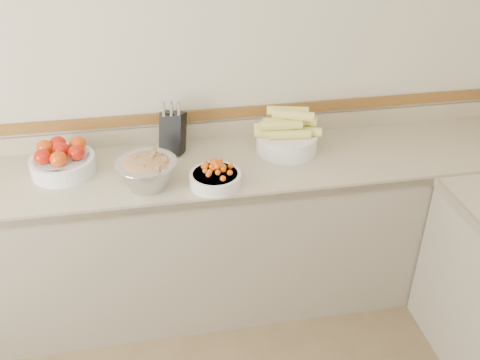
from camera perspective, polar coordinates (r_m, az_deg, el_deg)
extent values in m
plane|color=beige|center=(2.92, -9.25, 11.05)|extent=(4.00, 0.00, 4.00)
cube|color=tan|center=(2.81, -8.24, 0.69)|extent=(4.00, 0.65, 0.04)
cube|color=gray|center=(3.06, -7.60, -6.54)|extent=(4.00, 0.63, 0.86)
cube|color=#88775B|center=(2.54, -7.84, -2.93)|extent=(4.00, 0.02, 0.04)
cube|color=tan|center=(3.05, -8.68, 4.82)|extent=(4.00, 0.02, 0.10)
cube|color=brown|center=(3.00, -8.83, 6.50)|extent=(4.00, 0.02, 0.06)
cube|color=black|center=(2.92, -7.18, 5.03)|extent=(0.17, 0.18, 0.24)
cylinder|color=silver|center=(2.83, -8.13, 7.31)|extent=(0.03, 0.03, 0.06)
cylinder|color=silver|center=(2.83, -7.33, 7.38)|extent=(0.03, 0.03, 0.06)
cylinder|color=silver|center=(2.83, -6.54, 7.45)|extent=(0.03, 0.03, 0.06)
cylinder|color=silver|center=(2.85, -8.15, 7.51)|extent=(0.03, 0.03, 0.06)
cylinder|color=silver|center=(2.85, -7.37, 7.58)|extent=(0.03, 0.03, 0.06)
cylinder|color=silver|center=(2.85, -6.58, 7.65)|extent=(0.03, 0.03, 0.06)
cylinder|color=silver|center=(2.87, -8.18, 7.70)|extent=(0.03, 0.03, 0.06)
cylinder|color=silver|center=(2.88, -7.40, 7.77)|extent=(0.03, 0.03, 0.06)
cylinder|color=silver|center=(2.88, -6.62, 7.84)|extent=(0.03, 0.03, 0.06)
cylinder|color=white|center=(2.87, -18.35, 1.55)|extent=(0.33, 0.33, 0.09)
torus|color=white|center=(2.86, -18.48, 2.20)|extent=(0.33, 0.33, 0.01)
cylinder|color=white|center=(2.86, -18.48, 2.20)|extent=(0.29, 0.29, 0.01)
ellipsoid|color=red|center=(2.81, -20.34, 2.36)|extent=(0.08, 0.08, 0.07)
ellipsoid|color=#D73F07|center=(2.77, -18.79, 2.15)|extent=(0.08, 0.08, 0.07)
ellipsoid|color=red|center=(2.80, -17.05, 2.80)|extent=(0.08, 0.08, 0.07)
ellipsoid|color=#D73F07|center=(2.90, -20.10, 3.29)|extent=(0.08, 0.08, 0.07)
ellipsoid|color=red|center=(2.85, -18.59, 3.10)|extent=(0.08, 0.08, 0.07)
ellipsoid|color=#D73F07|center=(2.88, -16.91, 3.73)|extent=(0.08, 0.08, 0.07)
ellipsoid|color=red|center=(2.92, -18.87, 3.71)|extent=(0.08, 0.08, 0.07)
cylinder|color=white|center=(2.63, -2.65, 0.10)|extent=(0.25, 0.25, 0.07)
torus|color=white|center=(2.62, -2.66, 0.60)|extent=(0.26, 0.26, 0.01)
cylinder|color=white|center=(2.62, -2.66, 0.60)|extent=(0.22, 0.22, 0.01)
sphere|color=#DF4F07|center=(2.56, -3.32, 0.68)|extent=(0.03, 0.03, 0.03)
sphere|color=#DF4F07|center=(2.56, -4.20, 0.53)|extent=(0.03, 0.03, 0.03)
sphere|color=#DF4F07|center=(2.63, -4.37, 1.41)|extent=(0.03, 0.03, 0.03)
sphere|color=#DF4F07|center=(2.56, -4.17, 0.45)|extent=(0.03, 0.03, 0.03)
sphere|color=#DF4F07|center=(2.67, -2.96, 1.98)|extent=(0.03, 0.03, 0.03)
sphere|color=#DF4F07|center=(2.60, -2.73, 1.68)|extent=(0.03, 0.03, 0.03)
sphere|color=#DF4F07|center=(2.58, -2.78, 1.72)|extent=(0.03, 0.03, 0.03)
sphere|color=#DF4F07|center=(2.61, -2.43, 1.71)|extent=(0.03, 0.03, 0.03)
sphere|color=#DF4F07|center=(2.62, -2.96, 1.74)|extent=(0.03, 0.03, 0.03)
sphere|color=#DF4F07|center=(2.56, -2.34, 1.07)|extent=(0.03, 0.03, 0.03)
sphere|color=#DF4F07|center=(2.60, -2.37, 1.63)|extent=(0.03, 0.03, 0.03)
sphere|color=#DF4F07|center=(2.57, -1.32, 0.91)|extent=(0.03, 0.03, 0.03)
sphere|color=#DF4F07|center=(2.57, -2.88, 1.21)|extent=(0.03, 0.03, 0.03)
sphere|color=#DF4F07|center=(2.67, -2.06, 1.93)|extent=(0.03, 0.03, 0.03)
sphere|color=#DF4F07|center=(2.63, -2.14, 1.73)|extent=(0.03, 0.03, 0.03)
sphere|color=#DF4F07|center=(2.67, -2.99, 1.97)|extent=(0.03, 0.03, 0.03)
sphere|color=#DF4F07|center=(2.59, -2.10, 1.47)|extent=(0.03, 0.03, 0.03)
sphere|color=#DF4F07|center=(2.63, -3.73, 1.71)|extent=(0.03, 0.03, 0.03)
sphere|color=#DF4F07|center=(2.59, -2.52, 1.86)|extent=(0.03, 0.03, 0.03)
sphere|color=#DF4F07|center=(2.58, -2.30, 1.63)|extent=(0.03, 0.03, 0.03)
sphere|color=#DF4F07|center=(2.60, -2.23, 1.71)|extent=(0.03, 0.03, 0.03)
sphere|color=#DF4F07|center=(2.60, -1.75, 1.51)|extent=(0.03, 0.03, 0.03)
sphere|color=#DF4F07|center=(2.58, -1.79, 1.17)|extent=(0.03, 0.03, 0.03)
sphere|color=#DF4F07|center=(2.58, -4.20, 0.77)|extent=(0.03, 0.03, 0.03)
sphere|color=#DF4F07|center=(2.59, -2.58, 1.71)|extent=(0.03, 0.03, 0.03)
sphere|color=#DF4F07|center=(2.59, -2.99, 1.77)|extent=(0.03, 0.03, 0.03)
sphere|color=#DF4F07|center=(2.55, -3.85, 0.33)|extent=(0.03, 0.03, 0.03)
sphere|color=#DF4F07|center=(2.62, -2.29, 1.79)|extent=(0.03, 0.03, 0.03)
sphere|color=#DF4F07|center=(2.55, -3.23, 0.89)|extent=(0.03, 0.03, 0.03)
sphere|color=#DF4F07|center=(2.63, -2.72, 1.75)|extent=(0.03, 0.03, 0.03)
sphere|color=#DF4F07|center=(2.57, -3.37, 1.39)|extent=(0.03, 0.03, 0.03)
sphere|color=#DF4F07|center=(2.58, -2.75, 1.93)|extent=(0.03, 0.03, 0.03)
sphere|color=#DF4F07|center=(2.61, -2.89, 1.78)|extent=(0.03, 0.03, 0.03)
sphere|color=#DF4F07|center=(2.56, -2.40, 0.89)|extent=(0.03, 0.03, 0.03)
sphere|color=#DF4F07|center=(2.58, -2.47, 1.42)|extent=(0.03, 0.03, 0.03)
sphere|color=#DF4F07|center=(2.56, -2.77, 0.86)|extent=(0.03, 0.03, 0.03)
sphere|color=#DF4F07|center=(2.57, -1.09, 0.78)|extent=(0.03, 0.03, 0.03)
sphere|color=#DF4F07|center=(2.56, -2.79, 0.82)|extent=(0.03, 0.03, 0.03)
sphere|color=#DF4F07|center=(2.60, -3.66, 1.35)|extent=(0.03, 0.03, 0.03)
cylinder|color=white|center=(2.94, 5.00, 4.03)|extent=(0.33, 0.33, 0.10)
torus|color=white|center=(2.92, 5.04, 4.79)|extent=(0.34, 0.34, 0.01)
cylinder|color=#ECDE62|center=(2.87, 3.78, 5.01)|extent=(0.23, 0.10, 0.05)
cylinder|color=#ECDE62|center=(2.86, 5.32, 4.87)|extent=(0.23, 0.08, 0.05)
cylinder|color=#ECDE62|center=(2.91, 6.53, 5.27)|extent=(0.23, 0.13, 0.05)
cylinder|color=#ECDE62|center=(2.93, 3.68, 5.61)|extent=(0.23, 0.09, 0.05)
cylinder|color=#ECDE62|center=(2.96, 5.53, 5.84)|extent=(0.22, 0.14, 0.05)
cylinder|color=#ECDE62|center=(2.88, 4.68, 6.17)|extent=(0.23, 0.08, 0.05)
cylinder|color=#ECDE62|center=(2.91, 6.01, 6.38)|extent=(0.23, 0.13, 0.05)
cylinder|color=#ECDE62|center=(2.90, 5.10, 7.35)|extent=(0.23, 0.10, 0.05)
cylinder|color=#ECDE62|center=(2.84, 4.41, 5.85)|extent=(0.23, 0.07, 0.05)
cylinder|color=#ECDE62|center=(2.85, 5.71, 6.91)|extent=(0.22, 0.14, 0.05)
cylinder|color=#B2B2BA|center=(2.64, -9.85, 0.61)|extent=(0.30, 0.30, 0.14)
torus|color=#B2B2BA|center=(2.60, -9.97, 1.82)|extent=(0.30, 0.30, 0.01)
ellipsoid|color=#B7142A|center=(2.61, -9.95, 1.61)|extent=(0.25, 0.25, 0.08)
cube|color=#B7142A|center=(2.60, -9.25, 2.53)|extent=(0.03, 0.03, 0.02)
cube|color=#8ABC5B|center=(2.63, -10.75, 2.13)|extent=(0.03, 0.03, 0.02)
cube|color=#B7142A|center=(2.53, -8.75, 1.24)|extent=(0.03, 0.03, 0.02)
cube|color=#8ABC5B|center=(2.60, -10.96, 1.92)|extent=(0.03, 0.03, 0.02)
cube|color=#B7142A|center=(2.61, -11.14, 2.39)|extent=(0.02, 0.02, 0.02)
cube|color=#8ABC5B|center=(2.60, -9.84, 1.95)|extent=(0.02, 0.02, 0.02)
cube|color=#B7142A|center=(2.63, -8.53, 2.63)|extent=(0.03, 0.03, 0.02)
cube|color=#8ABC5B|center=(2.54, -10.33, 1.34)|extent=(0.03, 0.03, 0.02)
cube|color=#B7142A|center=(2.57, -8.04, 2.24)|extent=(0.02, 0.02, 0.02)
cube|color=#8ABC5B|center=(2.66, -9.19, 3.17)|extent=(0.03, 0.03, 0.02)
cube|color=#B7142A|center=(2.57, -9.58, 2.03)|extent=(0.02, 0.02, 0.02)
cube|color=#8ABC5B|center=(2.58, -9.80, 2.08)|extent=(0.02, 0.02, 0.02)
cube|color=#B7142A|center=(2.60, -9.74, 2.14)|extent=(0.03, 0.03, 0.02)
cube|color=#8ABC5B|center=(2.63, -9.20, 2.92)|extent=(0.02, 0.02, 0.02)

